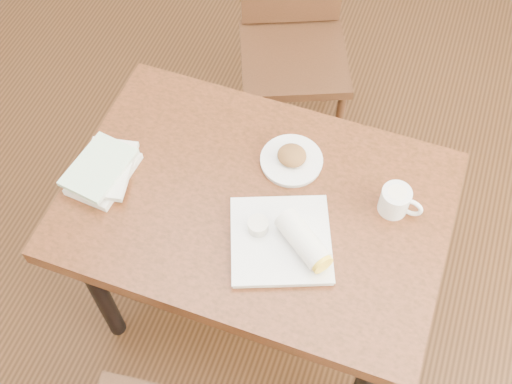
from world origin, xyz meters
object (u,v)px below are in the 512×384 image
(plate_burrito, at_px, (287,240))
(plate_scone, at_px, (292,159))
(table, at_px, (256,217))
(coffee_mug, at_px, (396,201))
(book_stack, at_px, (104,170))
(chair_far, at_px, (293,29))

(plate_burrito, bearing_deg, plate_scone, 105.61)
(table, height_order, plate_scone, plate_scone)
(plate_burrito, bearing_deg, coffee_mug, 40.45)
(table, height_order, book_stack, book_stack)
(table, relative_size, plate_burrito, 3.10)
(table, xyz_separation_m, plate_burrito, (0.13, -0.11, 0.12))
(coffee_mug, bearing_deg, plate_burrito, -139.55)
(chair_far, relative_size, book_stack, 3.92)
(chair_far, height_order, book_stack, chair_far)
(plate_burrito, xyz_separation_m, book_stack, (-0.59, 0.04, -0.00))
(coffee_mug, bearing_deg, chair_far, 124.66)
(chair_far, height_order, coffee_mug, chair_far)
(chair_far, relative_size, plate_burrito, 2.64)
(table, relative_size, book_stack, 4.59)
(chair_far, relative_size, coffee_mug, 7.45)
(plate_scone, distance_m, plate_burrito, 0.28)
(table, height_order, chair_far, chair_far)
(coffee_mug, distance_m, plate_burrito, 0.33)
(table, relative_size, coffee_mug, 8.73)
(coffee_mug, relative_size, book_stack, 0.53)
(table, height_order, coffee_mug, coffee_mug)
(table, bearing_deg, plate_scone, 71.82)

